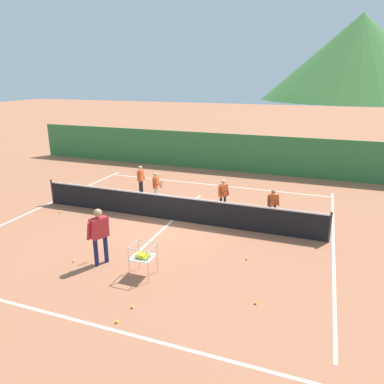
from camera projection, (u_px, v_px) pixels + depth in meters
name	position (u px, v px, depth m)	size (l,w,h in m)	color
ground_plane	(173.00, 220.00, 13.58)	(120.00, 120.00, 0.00)	#A86647
line_baseline_near	(66.00, 318.00, 8.10)	(11.36, 0.08, 0.01)	white
line_baseline_far	(211.00, 185.00, 18.01)	(11.36, 0.08, 0.01)	white
line_sideline_west	(51.00, 203.00, 15.44)	(0.08, 11.09, 0.01)	white
line_sideline_east	(333.00, 243.00, 11.73)	(0.08, 11.09, 0.01)	white
line_service_center	(173.00, 220.00, 13.58)	(0.08, 6.30, 0.01)	white
tennis_net	(173.00, 208.00, 13.43)	(11.11, 0.08, 1.05)	#333338
instructor	(99.00, 231.00, 10.14)	(0.52, 0.84, 1.69)	#191E4C
student_0	(141.00, 177.00, 16.40)	(0.25, 0.54, 1.32)	black
student_1	(156.00, 184.00, 15.42)	(0.49, 0.58, 1.29)	silver
student_2	(223.00, 192.00, 14.26)	(0.41, 0.71, 1.32)	black
student_3	(273.00, 202.00, 13.38)	(0.47, 0.63, 1.21)	black
ball_cart	(143.00, 256.00, 9.65)	(0.58, 0.58, 0.90)	#B7B7BC
tennis_ball_0	(247.00, 259.00, 10.65)	(0.07, 0.07, 0.07)	yellow
tennis_ball_1	(117.00, 322.00, 7.92)	(0.07, 0.07, 0.07)	yellow
tennis_ball_2	(256.00, 303.00, 8.57)	(0.07, 0.07, 0.07)	yellow
tennis_ball_3	(74.00, 261.00, 10.52)	(0.07, 0.07, 0.07)	yellow
tennis_ball_4	(132.00, 307.00, 8.42)	(0.07, 0.07, 0.07)	yellow
tennis_ball_6	(60.00, 212.00, 14.32)	(0.07, 0.07, 0.07)	yellow
windscreen_fence	(228.00, 152.00, 20.40)	(24.98, 0.08, 2.12)	#33753D
hill_0	(358.00, 57.00, 79.87)	(41.20, 41.20, 18.29)	#427A38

